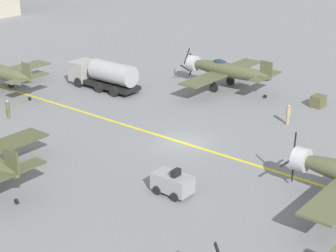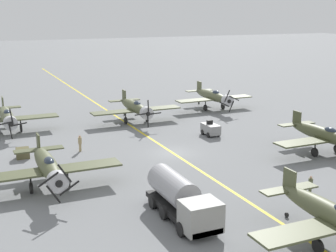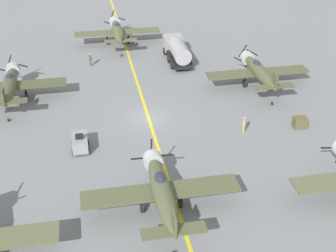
% 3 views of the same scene
% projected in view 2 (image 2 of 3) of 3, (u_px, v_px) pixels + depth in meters
% --- Properties ---
extents(ground_plane, '(400.00, 400.00, 0.00)m').
position_uv_depth(ground_plane, '(173.00, 153.00, 48.85)').
color(ground_plane, slate).
extents(taxiway_stripe, '(0.30, 160.00, 0.01)m').
position_uv_depth(taxiway_stripe, '(173.00, 153.00, 48.85)').
color(taxiway_stripe, yellow).
rests_on(taxiway_stripe, ground).
extents(airplane_mid_left, '(12.00, 9.98, 3.70)m').
position_uv_depth(airplane_mid_left, '(325.00, 135.00, 48.06)').
color(airplane_mid_left, '#474C2E').
rests_on(airplane_mid_left, ground).
extents(airplane_far_center, '(12.00, 9.98, 3.69)m').
position_uv_depth(airplane_far_center, '(335.00, 216.00, 29.16)').
color(airplane_far_center, '#535839').
rests_on(airplane_far_center, ground).
extents(airplane_near_left, '(12.00, 9.98, 3.67)m').
position_uv_depth(airplane_near_left, '(213.00, 96.00, 69.71)').
color(airplane_near_left, '#595E3F').
rests_on(airplane_near_left, ground).
extents(airplane_near_right, '(12.00, 9.98, 3.80)m').
position_uv_depth(airplane_near_right, '(7.00, 116.00, 56.58)').
color(airplane_near_right, '#5B6042').
rests_on(airplane_near_right, ground).
extents(airplane_near_center, '(12.00, 9.98, 3.80)m').
position_uv_depth(airplane_near_center, '(135.00, 107.00, 61.74)').
color(airplane_near_center, '#515638').
rests_on(airplane_near_center, ground).
extents(airplane_mid_right, '(12.00, 9.98, 3.65)m').
position_uv_depth(airplane_mid_right, '(48.00, 166.00, 38.51)').
color(airplane_mid_right, '#4F5435').
rests_on(airplane_mid_right, ground).
extents(fuel_tanker, '(2.68, 8.00, 2.98)m').
position_uv_depth(fuel_tanker, '(181.00, 199.00, 33.12)').
color(fuel_tanker, black).
rests_on(fuel_tanker, ground).
extents(tow_tractor, '(1.57, 2.60, 1.79)m').
position_uv_depth(tow_tractor, '(211.00, 129.00, 55.54)').
color(tow_tractor, gray).
rests_on(tow_tractor, ground).
extents(ground_crew_walking, '(0.38, 0.38, 1.76)m').
position_uv_depth(ground_crew_walking, '(80.00, 143.00, 49.19)').
color(ground_crew_walking, tan).
rests_on(ground_crew_walking, ground).
extents(ground_crew_inspecting, '(0.36, 0.36, 1.68)m').
position_uv_depth(ground_crew_inspecting, '(310.00, 185.00, 37.38)').
color(ground_crew_inspecting, '#515638').
rests_on(ground_crew_inspecting, ground).
extents(supply_crate_by_tanker, '(1.35, 1.14, 1.07)m').
position_uv_depth(supply_crate_by_tanker, '(23.00, 153.00, 47.01)').
color(supply_crate_by_tanker, brown).
rests_on(supply_crate_by_tanker, ground).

